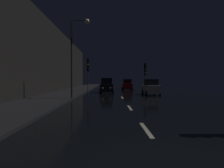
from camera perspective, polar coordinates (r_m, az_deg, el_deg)
The scene contains 10 objects.
ground at distance 28.68m, azimuth 1.83°, elevation -2.42°, with size 26.09×84.00×0.02m, color black.
sidewalk_left at distance 29.17m, azimuth -11.74°, elevation -2.22°, with size 4.40×84.00×0.15m, color #28282B.
building_facade_left at distance 26.52m, azimuth -18.80°, elevation 7.61°, with size 0.80×63.00×9.59m, color #2D2B28.
lane_centerline at distance 13.38m, azimuth 5.01°, elevation -6.64°, with size 0.16×14.93×0.01m.
traffic_light_far_right at distance 32.07m, azimuth 9.75°, elevation 3.77°, with size 0.35×0.48×4.51m.
traffic_light_far_left at distance 29.43m, azimuth -7.12°, elevation 4.84°, with size 0.36×0.48×5.04m.
streetlamp_overhead at distance 18.11m, azimuth -10.37°, elevation 10.81°, with size 1.70×0.44×7.34m.
car_approaching_headlights at distance 27.37m, azimuth -1.56°, elevation -0.59°, with size 1.90×4.12×2.08m.
car_distant_taillights at distance 34.63m, azimuth 4.45°, elevation -0.31°, with size 1.76×3.82×1.92m.
car_parked_right_far at distance 24.07m, azimuth 11.37°, elevation -1.07°, with size 1.74×3.77×1.90m.
Camera 1 is at (-1.37, -4.09, 1.86)m, focal length 31.09 mm.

